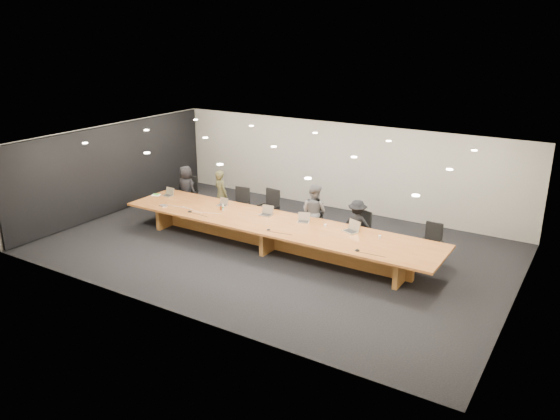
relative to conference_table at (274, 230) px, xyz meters
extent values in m
plane|color=black|center=(0.00, 0.00, -0.52)|extent=(12.00, 12.00, 0.00)
cube|color=#BAB4A9|center=(0.00, 4.00, 0.88)|extent=(12.00, 0.02, 2.80)
cube|color=black|center=(-5.94, 0.00, 0.85)|extent=(0.08, 7.84, 2.74)
cube|color=brown|center=(0.00, 0.00, 0.20)|extent=(9.00, 1.80, 0.06)
cube|color=brown|center=(0.00, 0.00, -0.18)|extent=(7.65, 0.15, 0.69)
cube|color=brown|center=(-3.60, 0.00, -0.18)|extent=(0.12, 1.26, 0.69)
cube|color=brown|center=(0.00, 0.00, -0.18)|extent=(0.12, 1.26, 0.69)
cube|color=brown|center=(3.60, 0.00, -0.18)|extent=(0.12, 1.26, 0.69)
imported|color=black|center=(-4.04, 1.18, 0.22)|extent=(0.74, 0.50, 1.49)
imported|color=#36351D|center=(-2.65, 1.16, 0.25)|extent=(0.66, 0.55, 1.55)
imported|color=#4F4E51|center=(0.57, 1.16, 0.27)|extent=(0.86, 0.72, 1.58)
imported|color=black|center=(1.86, 1.15, 0.15)|extent=(0.97, 0.70, 1.35)
cylinder|color=silver|center=(-1.72, 0.05, 0.32)|extent=(0.06, 0.06, 0.19)
cylinder|color=maroon|center=(-1.80, 0.08, 0.28)|extent=(0.09, 0.09, 0.11)
cone|color=white|center=(1.32, 0.37, 0.27)|extent=(0.07, 0.07, 0.08)
cone|color=silver|center=(2.82, 0.35, 0.27)|extent=(0.07, 0.07, 0.08)
cube|color=white|center=(-4.35, 0.14, 0.24)|extent=(0.31, 0.29, 0.01)
cube|color=#4CC935|center=(-4.35, 0.15, 0.26)|extent=(0.18, 0.14, 0.02)
cube|color=#B9B9BE|center=(-3.42, -0.53, 0.24)|extent=(0.23, 0.19, 0.03)
cone|color=black|center=(-2.44, -0.52, 0.25)|extent=(0.17, 0.17, 0.03)
cone|color=black|center=(0.19, -0.57, 0.24)|extent=(0.11, 0.11, 0.03)
cone|color=black|center=(2.66, -0.62, 0.25)|extent=(0.16, 0.16, 0.03)
camera|label=1|loc=(7.23, -11.40, 5.11)|focal=35.00mm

